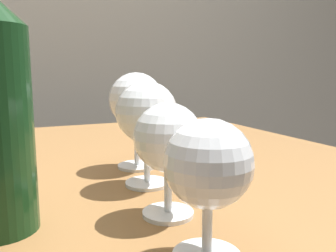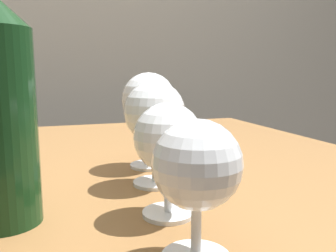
{
  "view_description": "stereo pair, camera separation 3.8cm",
  "coord_description": "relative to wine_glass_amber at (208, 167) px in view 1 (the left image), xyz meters",
  "views": [
    {
      "loc": [
        -0.05,
        -0.6,
        0.92
      ],
      "look_at": [
        0.11,
        -0.26,
        0.86
      ],
      "focal_mm": 37.09,
      "sensor_mm": 36.0,
      "label": 1
    },
    {
      "loc": [
        -0.01,
        -0.62,
        0.92
      ],
      "look_at": [
        0.11,
        -0.26,
        0.86
      ],
      "focal_mm": 37.09,
      "sensor_mm": 36.0,
      "label": 2
    }
  ],
  "objects": [
    {
      "name": "dining_table",
      "position": [
        -0.1,
        0.36,
        -0.18
      ],
      "size": [
        1.18,
        0.96,
        0.76
      ],
      "color": "brown",
      "rests_on": "ground_plane"
    },
    {
      "name": "wine_glass_amber",
      "position": [
        0.0,
        0.0,
        0.0
      ],
      "size": [
        0.08,
        0.08,
        0.12
      ],
      "color": "white",
      "rests_on": "dining_table"
    },
    {
      "name": "wine_glass_rose",
      "position": [
        0.01,
        0.1,
        0.0
      ],
      "size": [
        0.08,
        0.08,
        0.13
      ],
      "color": "white",
      "rests_on": "dining_table"
    },
    {
      "name": "wine_glass_pinot",
      "position": [
        0.03,
        0.21,
        0.02
      ],
      "size": [
        0.09,
        0.09,
        0.15
      ],
      "color": "white",
      "rests_on": "dining_table"
    },
    {
      "name": "wine_glass_cabernet",
      "position": [
        0.04,
        0.31,
        0.03
      ],
      "size": [
        0.09,
        0.09,
        0.16
      ],
      "color": "white",
      "rests_on": "dining_table"
    }
  ]
}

